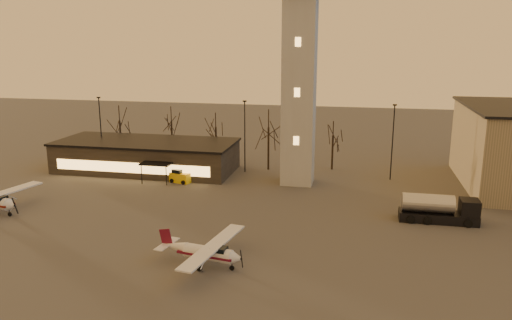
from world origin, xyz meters
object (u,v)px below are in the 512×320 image
(control_tower, at_px, (300,56))
(terminal, at_px, (147,156))
(fuel_truck, at_px, (438,211))
(cessna_front, at_px, (210,256))
(service_cart, at_px, (181,177))

(control_tower, bearing_deg, terminal, 174.85)
(terminal, xyz_separation_m, fuel_truck, (37.96, -13.50, -1.02))
(control_tower, relative_size, fuel_truck, 4.19)
(control_tower, height_order, cessna_front, control_tower)
(cessna_front, bearing_deg, terminal, 131.99)
(terminal, bearing_deg, control_tower, -5.15)
(cessna_front, bearing_deg, fuel_truck, 46.37)
(cessna_front, relative_size, service_cart, 3.32)
(terminal, distance_m, service_cart, 8.65)
(control_tower, distance_m, fuel_truck, 24.86)
(fuel_truck, bearing_deg, service_cart, 164.79)
(control_tower, bearing_deg, cessna_front, -98.24)
(service_cart, bearing_deg, terminal, 159.72)
(control_tower, relative_size, terminal, 1.28)
(fuel_truck, xyz_separation_m, service_cart, (-31.04, 8.53, -0.47))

